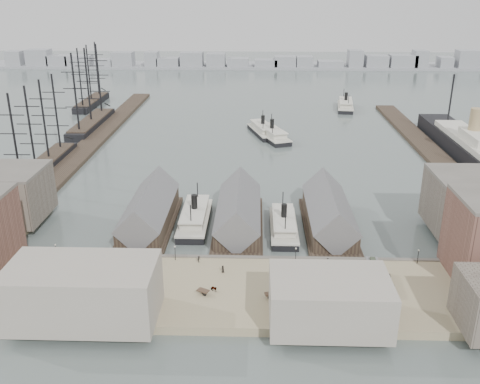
{
  "coord_description": "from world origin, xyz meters",
  "views": [
    {
      "loc": [
        4.97,
        -124.76,
        66.57
      ],
      "look_at": [
        0.0,
        30.0,
        6.0
      ],
      "focal_mm": 40.0,
      "sensor_mm": 36.0,
      "label": 1
    }
  ],
  "objects_px": {
    "horse_cart_center": "(210,290)",
    "horse_cart_right": "(280,296)",
    "ferry_docked_west": "(195,217)",
    "ocean_steamer": "(471,148)",
    "horse_cart_left": "(104,272)",
    "tram": "(374,275)"
  },
  "relations": [
    {
      "from": "horse_cart_right",
      "to": "ocean_steamer",
      "type": "bearing_deg",
      "value": -49.59
    },
    {
      "from": "ocean_steamer",
      "to": "horse_cart_left",
      "type": "xyz_separation_m",
      "value": [
        -122.86,
        -101.0,
        -1.57
      ]
    },
    {
      "from": "ocean_steamer",
      "to": "horse_cart_center",
      "type": "distance_m",
      "value": 145.14
    },
    {
      "from": "horse_cart_left",
      "to": "horse_cart_right",
      "type": "bearing_deg",
      "value": -102.69
    },
    {
      "from": "ferry_docked_west",
      "to": "horse_cart_center",
      "type": "bearing_deg",
      "value": -78.99
    },
    {
      "from": "ferry_docked_west",
      "to": "tram",
      "type": "bearing_deg",
      "value": -37.61
    },
    {
      "from": "ferry_docked_west",
      "to": "horse_cart_right",
      "type": "height_order",
      "value": "ferry_docked_west"
    },
    {
      "from": "tram",
      "to": "horse_cart_right",
      "type": "distance_m",
      "value": 23.34
    },
    {
      "from": "tram",
      "to": "horse_cart_left",
      "type": "distance_m",
      "value": 63.29
    },
    {
      "from": "horse_cart_center",
      "to": "horse_cart_right",
      "type": "xyz_separation_m",
      "value": [
        15.53,
        -2.09,
        0.08
      ]
    },
    {
      "from": "tram",
      "to": "horse_cart_center",
      "type": "height_order",
      "value": "tram"
    },
    {
      "from": "ocean_steamer",
      "to": "tram",
      "type": "height_order",
      "value": "ocean_steamer"
    },
    {
      "from": "ferry_docked_west",
      "to": "horse_cart_left",
      "type": "xyz_separation_m",
      "value": [
        -17.86,
        -33.82,
        0.55
      ]
    },
    {
      "from": "horse_cart_center",
      "to": "horse_cart_right",
      "type": "bearing_deg",
      "value": -69.32
    },
    {
      "from": "ferry_docked_west",
      "to": "horse_cart_right",
      "type": "xyz_separation_m",
      "value": [
        23.45,
        -42.8,
        0.54
      ]
    },
    {
      "from": "horse_cart_left",
      "to": "horse_cart_right",
      "type": "distance_m",
      "value": 42.27
    },
    {
      "from": "ferry_docked_west",
      "to": "horse_cart_center",
      "type": "xyz_separation_m",
      "value": [
        7.92,
        -40.71,
        0.46
      ]
    },
    {
      "from": "ferry_docked_west",
      "to": "ocean_steamer",
      "type": "distance_m",
      "value": 124.67
    },
    {
      "from": "tram",
      "to": "horse_cart_right",
      "type": "xyz_separation_m",
      "value": [
        -21.96,
        -7.82,
        -1.11
      ]
    },
    {
      "from": "ocean_steamer",
      "to": "horse_cart_right",
      "type": "distance_m",
      "value": 136.93
    },
    {
      "from": "horse_cart_left",
      "to": "horse_cart_center",
      "type": "xyz_separation_m",
      "value": [
        25.78,
        -6.89,
        -0.08
      ]
    },
    {
      "from": "ferry_docked_west",
      "to": "horse_cart_center",
      "type": "height_order",
      "value": "ferry_docked_west"
    }
  ]
}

